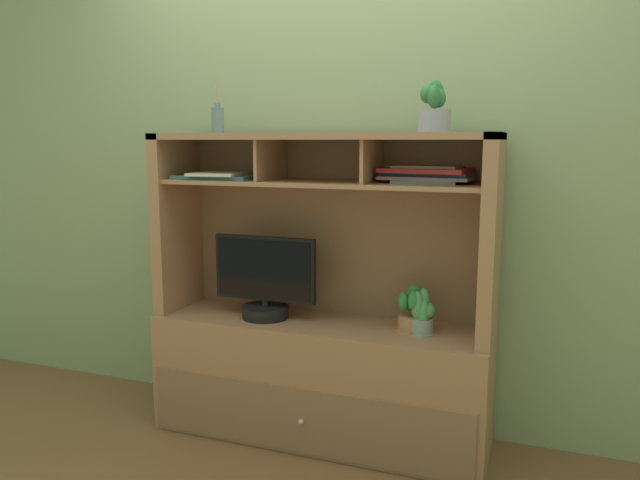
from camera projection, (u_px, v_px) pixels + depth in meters
floor_plane at (320, 436)px, 3.01m from camera, size 6.00×6.00×0.02m
back_wall at (338, 145)px, 3.02m from camera, size 6.00×0.02×2.80m
media_console at (321, 347)px, 2.94m from camera, size 1.60×0.48×1.46m
tv_monitor at (265, 284)px, 2.94m from camera, size 0.51×0.23×0.40m
potted_orchid at (421, 313)px, 2.71m from camera, size 0.12×0.12×0.21m
potted_fern at (412, 311)px, 2.75m from camera, size 0.14×0.14×0.21m
magazine_stack_left at (218, 176)px, 2.95m from camera, size 0.39×0.29×0.03m
magazine_stack_centre at (427, 174)px, 2.68m from camera, size 0.41×0.29×0.08m
diffuser_bottle at (218, 120)px, 2.93m from camera, size 0.06×0.06×0.27m
potted_succulent at (434, 111)px, 2.56m from camera, size 0.15×0.15×0.22m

